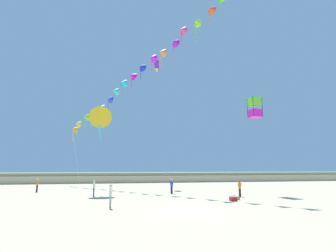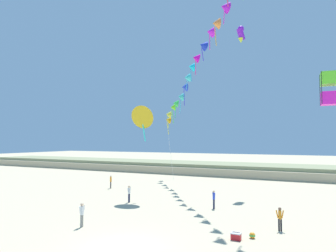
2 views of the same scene
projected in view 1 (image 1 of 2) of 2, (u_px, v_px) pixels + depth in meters
ground_plane at (186, 211)px, 17.02m from camera, size 240.00×240.00×0.00m
dune_ridge at (136, 177)px, 54.29m from camera, size 120.00×10.76×1.88m
person_near_left at (94, 187)px, 25.86m from camera, size 0.22×0.57×1.62m
person_near_right at (240, 187)px, 25.53m from camera, size 0.53×0.25×1.53m
person_mid_center at (37, 184)px, 30.40m from camera, size 0.44×0.47×1.61m
person_far_left at (172, 185)px, 28.51m from camera, size 0.41×0.48×1.59m
person_far_right at (111, 194)px, 18.16m from camera, size 0.22×0.58×1.64m
kite_banner_string at (157, 55)px, 34.39m from camera, size 25.15×28.63×26.54m
large_kite_low_lead at (100, 117)px, 29.38m from camera, size 2.60×1.84×3.95m
large_kite_mid_trail at (157, 66)px, 42.31m from camera, size 1.19×1.47×2.14m
large_kite_high_solo at (255, 108)px, 29.35m from camera, size 1.26×1.26×2.22m
beach_cooler at (233, 199)px, 22.04m from camera, size 0.58×0.41×0.46m
beach_ball at (238, 198)px, 22.90m from camera, size 0.36×0.36×0.36m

